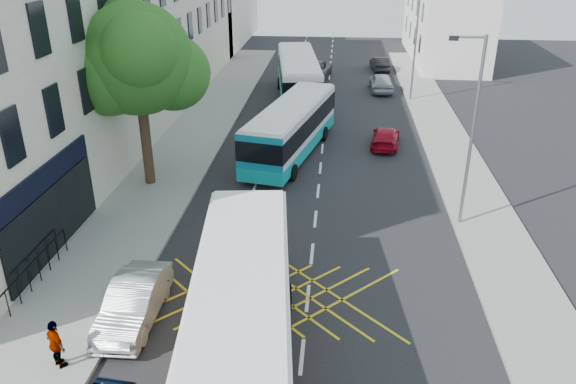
% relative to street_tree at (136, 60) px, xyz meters
% --- Properties ---
extents(pavement_left, '(5.00, 70.00, 0.15)m').
position_rel_street_tree_xyz_m(pavement_left, '(0.01, 0.03, -6.22)').
color(pavement_left, gray).
rests_on(pavement_left, ground).
extents(pavement_right, '(3.00, 70.00, 0.15)m').
position_rel_street_tree_xyz_m(pavement_right, '(16.01, 0.03, -6.22)').
color(pavement_right, gray).
rests_on(pavement_right, ground).
extents(terrace_main, '(8.30, 45.00, 13.50)m').
position_rel_street_tree_xyz_m(terrace_main, '(-5.49, 9.52, 0.46)').
color(terrace_main, beige).
rests_on(terrace_main, ground).
extents(building_right, '(6.00, 18.00, 8.00)m').
position_rel_street_tree_xyz_m(building_right, '(19.51, 33.03, -2.29)').
color(building_right, silver).
rests_on(building_right, ground).
extents(street_tree, '(6.30, 5.70, 8.80)m').
position_rel_street_tree_xyz_m(street_tree, '(0.00, 0.00, 0.00)').
color(street_tree, '#382619').
rests_on(street_tree, pavement_left).
extents(lamp_near, '(1.45, 0.15, 8.00)m').
position_rel_street_tree_xyz_m(lamp_near, '(14.71, -2.97, -1.68)').
color(lamp_near, slate).
rests_on(lamp_near, pavement_right).
extents(lamp_far, '(1.45, 0.15, 8.00)m').
position_rel_street_tree_xyz_m(lamp_far, '(14.71, 17.03, -1.68)').
color(lamp_far, slate).
rests_on(lamp_far, pavement_right).
extents(railings, '(0.08, 5.60, 1.14)m').
position_rel_street_tree_xyz_m(railings, '(-1.19, -9.67, -5.57)').
color(railings, black).
rests_on(railings, pavement_left).
extents(bus_near, '(3.96, 11.91, 3.29)m').
position_rel_street_tree_xyz_m(bus_near, '(6.88, -12.95, -4.56)').
color(bus_near, silver).
rests_on(bus_near, ground).
extents(bus_mid, '(4.71, 10.84, 2.97)m').
position_rel_street_tree_xyz_m(bus_mid, '(6.76, 4.94, -4.73)').
color(bus_mid, silver).
rests_on(bus_mid, ground).
extents(bus_far, '(4.22, 12.03, 3.31)m').
position_rel_street_tree_xyz_m(bus_far, '(6.29, 16.55, -4.55)').
color(bus_far, silver).
rests_on(bus_far, ground).
extents(parked_car_silver, '(1.52, 4.26, 1.40)m').
position_rel_street_tree_xyz_m(parked_car_silver, '(2.91, -10.67, -5.59)').
color(parked_car_silver, '#A5A9AD').
rests_on(parked_car_silver, ground).
extents(red_hatchback, '(2.07, 4.07, 1.13)m').
position_rel_street_tree_xyz_m(red_hatchback, '(12.23, 6.89, -5.73)').
color(red_hatchback, '#9D061B').
rests_on(red_hatchback, ground).
extents(distant_car_grey, '(3.00, 5.39, 1.42)m').
position_rel_street_tree_xyz_m(distant_car_grey, '(7.24, 23.52, -5.58)').
color(distant_car_grey, '#43454B').
rests_on(distant_car_grey, ground).
extents(distant_car_silver, '(1.88, 4.33, 1.45)m').
position_rel_street_tree_xyz_m(distant_car_silver, '(12.74, 19.72, -5.57)').
color(distant_car_silver, '#9FA1A7').
rests_on(distant_car_silver, ground).
extents(distant_car_dark, '(1.75, 3.94, 1.26)m').
position_rel_street_tree_xyz_m(distant_car_dark, '(13.06, 27.09, -5.66)').
color(distant_car_dark, black).
rests_on(distant_car_dark, ground).
extents(pedestrian_far, '(0.97, 0.85, 1.57)m').
position_rel_street_tree_xyz_m(pedestrian_far, '(1.51, -13.15, -5.36)').
color(pedestrian_far, gray).
rests_on(pedestrian_far, pavement_left).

